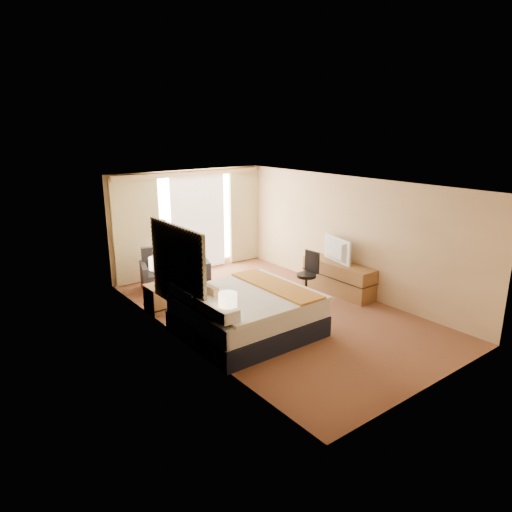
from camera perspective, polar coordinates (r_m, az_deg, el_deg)
floor at (r=9.37m, az=2.43°, el=-6.93°), size 4.20×7.00×0.02m
ceiling at (r=8.70m, az=2.63°, el=9.07°), size 4.20×7.00×0.02m
wall_back at (r=11.78m, az=-8.44°, el=4.30°), size 4.20×0.02×2.60m
wall_front at (r=6.77m, az=21.88°, el=-5.45°), size 4.20×0.02×2.60m
wall_left at (r=7.82m, az=-9.40°, el=-1.67°), size 0.02×7.00×2.60m
wall_right at (r=10.38m, az=11.50°, el=2.59°), size 0.02×7.00×2.60m
headboard at (r=8.01m, az=-9.82°, el=-1.41°), size 0.06×1.85×1.50m
nightstand_left at (r=7.47m, az=-3.59°, el=-10.84°), size 0.45×0.52×0.55m
nightstand_right at (r=9.49m, az=-12.05°, el=-5.20°), size 0.45×0.52×0.55m
media_dresser at (r=10.44m, az=10.23°, el=-2.69°), size 0.50×1.80×0.70m
window at (r=11.87m, az=-7.32°, el=4.53°), size 2.30×0.02×2.30m
curtains at (r=11.66m, az=-8.21°, el=4.74°), size 4.12×0.19×2.56m
bed at (r=8.28m, az=-1.19°, el=-7.11°), size 2.24×2.05×1.09m
loveseat at (r=10.78m, az=-10.07°, el=-2.29°), size 1.69×1.23×0.95m
floor_lamp at (r=10.16m, az=-11.72°, el=1.72°), size 0.21×0.21×1.70m
desk_chair at (r=10.12m, az=6.51°, el=-2.54°), size 0.49×0.49×1.01m
lamp_left at (r=7.11m, az=-3.55°, el=-5.67°), size 0.29×0.29×0.61m
lamp_right at (r=9.22m, az=-12.38°, el=-0.98°), size 0.29×0.29×0.60m
tissue_box at (r=7.34m, az=-3.83°, el=-8.47°), size 0.14×0.14×0.12m
telephone at (r=9.43m, az=-11.59°, el=-3.28°), size 0.22×0.18×0.07m
television at (r=10.31m, az=9.68°, el=0.75°), size 0.34×0.97×0.56m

